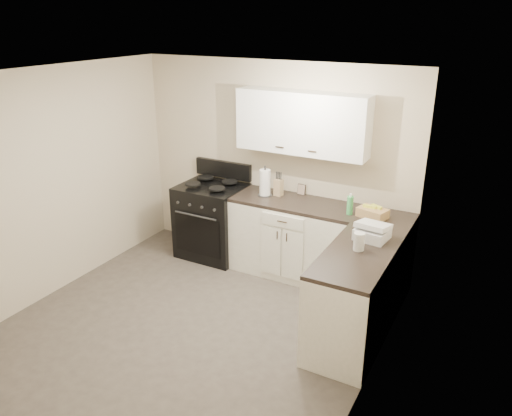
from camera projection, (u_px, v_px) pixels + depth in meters
The scene contains 21 objects.
floor at pixel (194, 325), 5.14m from camera, with size 3.60×3.60×0.00m, color #473F38.
ceiling at pixel (181, 76), 4.23m from camera, with size 3.60×3.60×0.00m, color white.
wall_back at pixel (274, 165), 6.16m from camera, with size 3.60×3.60×0.00m, color beige.
wall_right at pixel (377, 253), 3.89m from camera, with size 3.60×3.60×0.00m, color beige.
wall_left at pixel (54, 183), 5.48m from camera, with size 3.60×3.60×0.00m, color beige.
wall_front at pixel (24, 304), 3.21m from camera, with size 3.60×3.60×0.00m, color beige.
base_cabinets_back at pixel (293, 239), 6.02m from camera, with size 1.55×0.60×0.90m, color white.
base_cabinets_right at pixel (364, 285), 5.01m from camera, with size 0.60×1.90×0.90m, color white.
countertop_back at pixel (294, 203), 5.85m from camera, with size 1.55×0.60×0.04m, color black.
countertop_right at pixel (368, 243), 4.84m from camera, with size 0.60×1.90×0.04m, color black.
upper_cabinets at pixel (302, 123), 5.63m from camera, with size 1.55×0.30×0.70m, color white.
stove at pixel (213, 222), 6.50m from camera, with size 0.81×0.70×0.98m, color black.
knife_block at pixel (279, 187), 5.99m from camera, with size 0.09×0.08×0.21m, color tan.
paper_towel at pixel (265, 183), 5.97m from camera, with size 0.13×0.13×0.32m, color white.
soap_bottle at pixel (350, 205), 5.43m from camera, with size 0.07×0.07×0.21m, color #44B157.
picture_frame at pixel (301, 189), 6.04m from camera, with size 0.10×0.01×0.13m, color black.
wicker_basket at pixel (373, 213), 5.37m from camera, with size 0.30×0.20×0.10m, color tan.
countertop_grill at pixel (372, 234), 4.85m from camera, with size 0.30×0.28×0.11m, color white.
glass_jar at pixel (359, 242), 4.61m from camera, with size 0.10×0.10×0.17m, color silver.
oven_mitt_near at pixel (313, 303), 4.70m from camera, with size 0.02×0.14×0.25m, color black.
oven_mitt_far at pixel (328, 281), 5.01m from camera, with size 0.02×0.15×0.26m, color black.
Camera 1 is at (2.63, -3.52, 3.00)m, focal length 35.00 mm.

